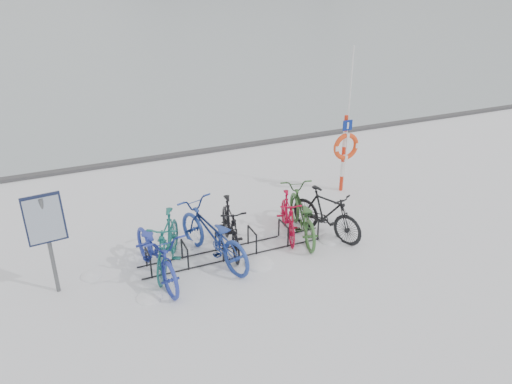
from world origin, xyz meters
TOP-DOWN VIEW (x-y plane):
  - ground at (0.00, 0.00)m, footprint 900.00×900.00m
  - quay_edge at (0.00, 5.90)m, footprint 400.00×0.25m
  - bike_rack at (0.00, 0.00)m, footprint 4.00×0.48m
  - info_board at (-3.45, 0.03)m, footprint 0.66×0.31m
  - lifebuoy_station at (3.64, 1.71)m, footprint 0.71×0.22m
  - bike_0 at (-1.67, -0.19)m, footprint 1.00×2.22m
  - bike_1 at (-1.39, 0.07)m, footprint 1.30×1.93m
  - bike_2 at (-0.51, -0.03)m, footprint 1.39×2.37m
  - bike_3 at (-0.03, 0.23)m, footprint 0.82×1.87m
  - bike_4 at (1.31, 0.25)m, footprint 0.91×1.68m
  - bike_5 at (1.59, 0.16)m, footprint 1.17×2.16m
  - bike_6 at (2.07, -0.08)m, footprint 1.18×1.89m
  - snow_drifts at (0.20, -0.09)m, footprint 5.91×2.03m

SIDE VIEW (x-z plane):
  - ground at x=0.00m, z-range 0.00..0.00m
  - snow_drifts at x=0.20m, z-range -0.10..0.10m
  - quay_edge at x=0.00m, z-range 0.00..0.10m
  - bike_rack at x=0.00m, z-range -0.05..0.41m
  - bike_4 at x=1.31m, z-range 0.00..0.97m
  - bike_5 at x=1.59m, z-range 0.00..1.07m
  - bike_3 at x=-0.03m, z-range 0.00..1.09m
  - bike_6 at x=2.07m, z-range 0.00..1.10m
  - bike_0 at x=-1.67m, z-range 0.00..1.13m
  - bike_1 at x=-1.39m, z-range 0.00..1.13m
  - bike_2 at x=-0.51m, z-range 0.00..1.18m
  - lifebuoy_station at x=3.64m, z-range -0.60..3.07m
  - info_board at x=-3.45m, z-range 0.42..2.34m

